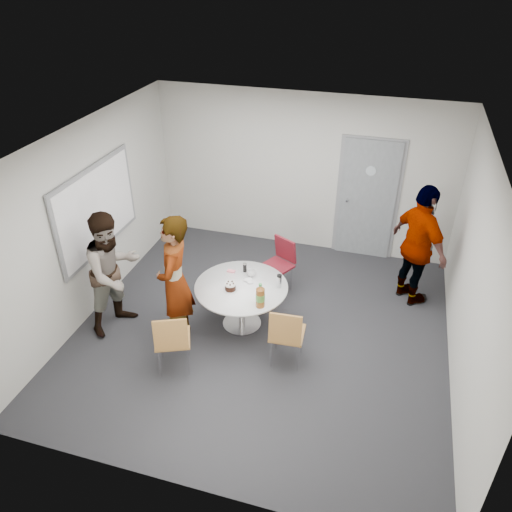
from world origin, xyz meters
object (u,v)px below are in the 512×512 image
(whiteboard, at_px, (97,209))
(table, at_px, (243,292))
(chair_near_right, at_px, (286,332))
(chair_far, at_px, (280,260))
(chair_near_left, at_px, (172,338))
(person_right, at_px, (419,246))
(door, at_px, (367,200))
(person_left, at_px, (113,272))
(person_main, at_px, (175,282))

(whiteboard, xyz_separation_m, table, (2.18, -0.17, -0.87))
(chair_near_right, distance_m, chair_far, 1.69)
(chair_near_left, bearing_deg, chair_far, 45.37)
(table, xyz_separation_m, person_right, (2.23, 1.30, 0.35))
(whiteboard, height_order, chair_far, whiteboard)
(door, distance_m, chair_far, 1.87)
(chair_near_right, height_order, person_left, person_left)
(chair_near_left, distance_m, person_left, 1.33)
(door, xyz_separation_m, table, (-1.38, -2.45, -0.44))
(whiteboard, relative_size, table, 1.50)
(chair_near_left, distance_m, person_right, 3.69)
(door, bearing_deg, table, -119.30)
(door, bearing_deg, whiteboard, -147.34)
(chair_far, distance_m, person_left, 2.46)
(table, distance_m, chair_near_right, 0.95)
(whiteboard, relative_size, chair_near_left, 2.13)
(person_main, relative_size, person_right, 1.00)
(chair_near_right, bearing_deg, person_main, 172.52)
(person_left, bearing_deg, chair_far, -30.29)
(chair_far, relative_size, person_right, 0.46)
(table, distance_m, person_right, 2.60)
(person_main, height_order, person_right, person_right)
(chair_near_left, relative_size, person_main, 0.48)
(door, xyz_separation_m, chair_near_right, (-0.63, -3.04, -0.49))
(chair_far, bearing_deg, chair_near_left, 96.52)
(chair_near_left, xyz_separation_m, person_left, (-1.11, 0.65, 0.33))
(whiteboard, height_order, person_left, whiteboard)
(person_right, bearing_deg, chair_near_left, 91.86)
(chair_far, bearing_deg, table, 103.28)
(chair_near_right, bearing_deg, chair_far, 102.86)
(door, xyz_separation_m, person_main, (-2.13, -2.94, -0.10))
(table, height_order, chair_far, table)
(door, distance_m, person_left, 4.21)
(chair_near_right, relative_size, person_main, 0.47)
(person_main, bearing_deg, chair_far, 133.83)
(whiteboard, distance_m, chair_near_left, 2.25)
(chair_near_left, height_order, person_left, person_left)
(chair_near_left, distance_m, chair_near_right, 1.40)
(table, height_order, chair_near_left, table)
(whiteboard, height_order, person_right, whiteboard)
(whiteboard, bearing_deg, table, -4.42)
(chair_near_left, bearing_deg, table, 39.50)
(chair_near_right, height_order, chair_far, chair_near_right)
(table, height_order, person_right, person_right)
(door, bearing_deg, person_left, -136.52)
(chair_far, relative_size, person_main, 0.46)
(chair_far, relative_size, person_left, 0.49)
(chair_near_right, xyz_separation_m, chair_far, (-0.48, 1.62, -0.01))
(whiteboard, relative_size, person_main, 1.02)
(person_main, bearing_deg, person_right, 108.81)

